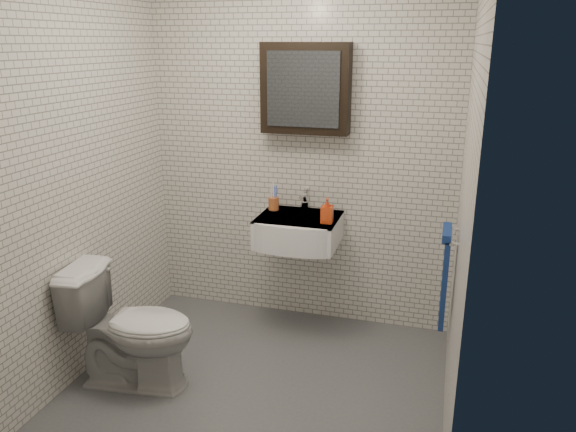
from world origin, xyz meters
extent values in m
cube|color=#52555A|center=(0.00, 0.00, 0.01)|extent=(2.20, 2.00, 0.01)
cube|color=silver|center=(0.00, 1.00, 1.25)|extent=(2.20, 0.02, 2.50)
cube|color=silver|center=(0.00, -1.00, 1.25)|extent=(2.20, 0.02, 2.50)
cube|color=silver|center=(-1.10, 0.00, 1.25)|extent=(0.02, 2.00, 2.50)
cube|color=silver|center=(1.10, 0.00, 1.25)|extent=(0.02, 2.00, 2.50)
cube|color=white|center=(0.05, 0.78, 0.75)|extent=(0.55, 0.45, 0.20)
cylinder|color=silver|center=(0.05, 0.80, 0.84)|extent=(0.31, 0.31, 0.02)
cylinder|color=silver|center=(0.05, 0.80, 0.85)|extent=(0.04, 0.04, 0.01)
cube|color=white|center=(0.05, 0.78, 0.84)|extent=(0.55, 0.45, 0.01)
cylinder|color=silver|center=(0.05, 0.94, 0.88)|extent=(0.06, 0.06, 0.06)
cylinder|color=silver|center=(0.05, 0.94, 0.94)|extent=(0.03, 0.03, 0.08)
cylinder|color=silver|center=(0.05, 0.88, 0.97)|extent=(0.02, 0.12, 0.02)
cube|color=silver|center=(0.05, 0.97, 0.99)|extent=(0.02, 0.09, 0.01)
cube|color=black|center=(0.05, 0.93, 1.70)|extent=(0.60, 0.14, 0.60)
cube|color=#3F444C|center=(0.05, 0.85, 1.70)|extent=(0.49, 0.01, 0.49)
cylinder|color=silver|center=(1.06, 0.35, 0.95)|extent=(0.02, 0.30, 0.02)
cylinder|color=silver|center=(1.08, 0.48, 0.95)|extent=(0.04, 0.02, 0.02)
cylinder|color=silver|center=(1.08, 0.22, 0.95)|extent=(0.04, 0.02, 0.02)
cube|color=navy|center=(1.05, 0.35, 0.68)|extent=(0.03, 0.26, 0.54)
cube|color=navy|center=(1.04, 0.35, 0.96)|extent=(0.05, 0.26, 0.05)
cylinder|color=#B0592C|center=(-0.17, 0.88, 0.90)|extent=(0.08, 0.08, 0.09)
cylinder|color=white|center=(-0.18, 0.87, 0.96)|extent=(0.02, 0.03, 0.18)
cylinder|color=#4362D9|center=(-0.15, 0.87, 0.95)|extent=(0.01, 0.02, 0.16)
cylinder|color=white|center=(-0.17, 0.89, 0.96)|extent=(0.02, 0.03, 0.18)
cylinder|color=#4362D9|center=(-0.15, 0.89, 0.95)|extent=(0.02, 0.04, 0.17)
imported|color=orange|center=(0.27, 0.69, 0.93)|extent=(0.08, 0.08, 0.17)
imported|color=silver|center=(-0.72, -0.17, 0.38)|extent=(0.78, 0.50, 0.75)
camera|label=1|loc=(1.01, -2.79, 2.01)|focal=35.00mm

